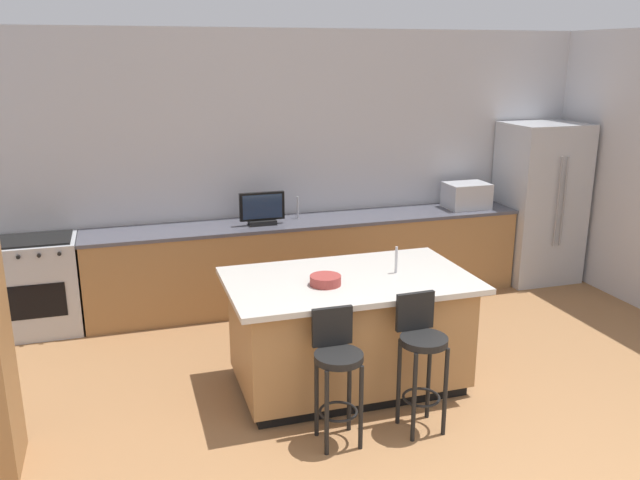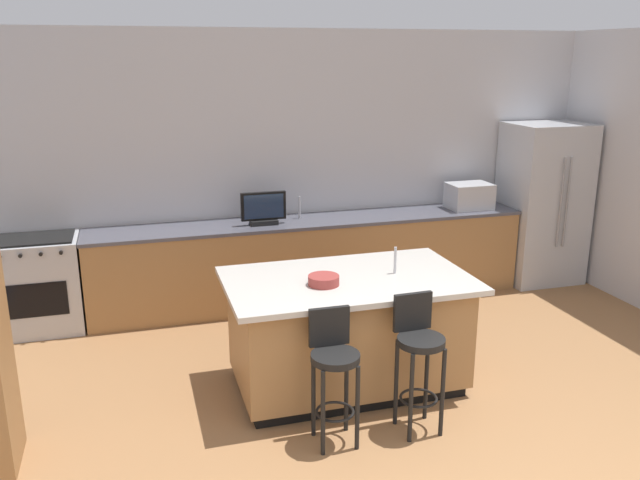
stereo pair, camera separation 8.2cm
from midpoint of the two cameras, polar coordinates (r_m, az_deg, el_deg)
The scene contains 13 objects.
wall_back at distance 7.28m, azimuth -0.87°, elevation 6.52°, with size 7.05×0.12×2.90m, color #BCBCC1.
counter_back at distance 7.15m, azimuth -0.35°, elevation -1.80°, with size 4.74×0.62×0.93m.
kitchen_island at distance 5.35m, azimuth 2.82°, elevation -7.93°, with size 1.94×1.15×0.94m.
refrigerator at distance 8.19m, azimuth 19.11°, elevation 3.04°, with size 0.88×0.76×1.87m.
range_oven at distance 6.95m, azimuth -22.95°, elevation -3.58°, with size 0.79×0.63×0.95m.
microwave at distance 7.71m, azimuth 13.18°, elevation 3.76°, with size 0.48×0.36×0.29m, color #B7BABF.
tv_monitor at distance 6.81m, azimuth -4.61°, elevation 2.65°, with size 0.47×0.16×0.34m.
sink_faucet_back at distance 7.06m, azimuth -1.47°, elevation 2.86°, with size 0.02×0.02×0.24m, color #B2B2B7.
sink_faucet_island at distance 5.29m, azimuth 7.01°, elevation -1.76°, with size 0.02×0.02×0.22m, color #B2B2B7.
bar_stool_left at distance 4.58m, azimuth 1.73°, elevation -10.92°, with size 0.34×0.34×0.96m.
bar_stool_right at distance 4.76m, azimuth 9.08°, elevation -9.56°, with size 0.34×0.34×1.01m.
fruit_bowl at distance 5.01m, azimuth 0.79°, elevation -3.53°, with size 0.24×0.24×0.07m, color #993833.
cell_phone at distance 5.17m, azimuth 0.06°, elevation -3.28°, with size 0.07×0.15×0.01m, color black.
Camera 2 is at (-1.89, -2.35, 2.64)m, focal length 36.70 mm.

